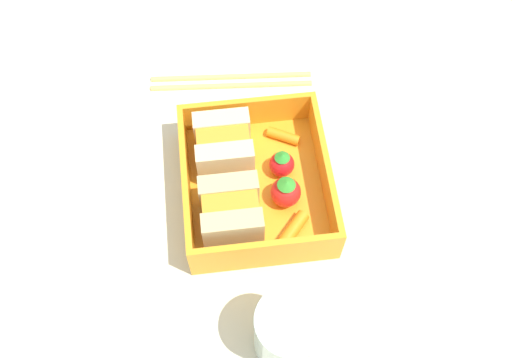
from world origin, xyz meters
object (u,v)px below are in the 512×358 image
chopstick_pair (231,80)px  drinking_glass (289,332)px  carrot_stick_left (292,230)px  sandwich_left (231,212)px  strawberry_far_left (286,192)px  carrot_stick_far_left (283,136)px  sandwich_center_left (224,146)px  strawberry_left (282,164)px

chopstick_pair → drinking_glass: bearing=-176.2°
chopstick_pair → drinking_glass: 30.98cm
carrot_stick_left → sandwich_left: bearing=71.6°
strawberry_far_left → sandwich_left: bearing=108.5°
chopstick_pair → drinking_glass: size_ratio=2.59×
sandwich_left → carrot_stick_far_left: 11.40cm
carrot_stick_far_left → drinking_glass: drinking_glass is taller
sandwich_center_left → carrot_stick_left: (-9.42, -5.78, -1.70)cm
carrot_stick_far_left → drinking_glass: bearing=172.8°
carrot_stick_left → chopstick_pair: size_ratio=0.22×
sandwich_center_left → carrot_stick_left: sandwich_center_left is taller
chopstick_pair → carrot_stick_left: bearing=-168.9°
strawberry_left → carrot_stick_far_left: strawberry_left is taller
chopstick_pair → sandwich_left: bearing=174.6°
drinking_glass → sandwich_center_left: bearing=11.0°
sandwich_left → carrot_stick_far_left: size_ratio=1.69×
carrot_stick_far_left → drinking_glass: 21.53cm
strawberry_left → carrot_stick_far_left: (3.92, -0.78, -0.89)cm
carrot_stick_far_left → strawberry_far_left: bearing=173.2°
carrot_stick_left → carrot_stick_far_left: 11.13cm
strawberry_far_left → drinking_glass: bearing=172.5°
carrot_stick_left → carrot_stick_far_left: (11.11, -0.73, -0.10)cm
carrot_stick_left → strawberry_left: strawberry_left is taller
sandwich_left → strawberry_far_left: sandwich_left is taller
carrot_stick_left → chopstick_pair: (20.56, 4.03, -1.50)cm
sandwich_center_left → drinking_glass: 19.95cm
sandwich_center_left → chopstick_pair: sandwich_center_left is taller
carrot_stick_left → chopstick_pair: 21.01cm
strawberry_left → drinking_glass: 17.49cm
strawberry_far_left → chopstick_pair: strawberry_far_left is taller
strawberry_far_left → drinking_glass: (-13.97, 1.83, 0.81)cm
sandwich_center_left → carrot_stick_far_left: sandwich_center_left is taller
sandwich_left → strawberry_left: 7.84cm
chopstick_pair → strawberry_far_left: bearing=-167.0°
strawberry_far_left → carrot_stick_far_left: (7.31, -0.87, -1.11)cm
carrot_stick_left → sandwich_center_left: bearing=31.6°
strawberry_left → carrot_stick_far_left: bearing=-11.2°
carrot_stick_left → strawberry_far_left: bearing=2.2°
sandwich_center_left → strawberry_left: 6.22cm
carrot_stick_far_left → carrot_stick_left: bearing=176.3°
sandwich_center_left → strawberry_left: size_ratio=1.85×
sandwich_center_left → carrot_stick_far_left: size_ratio=1.69×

